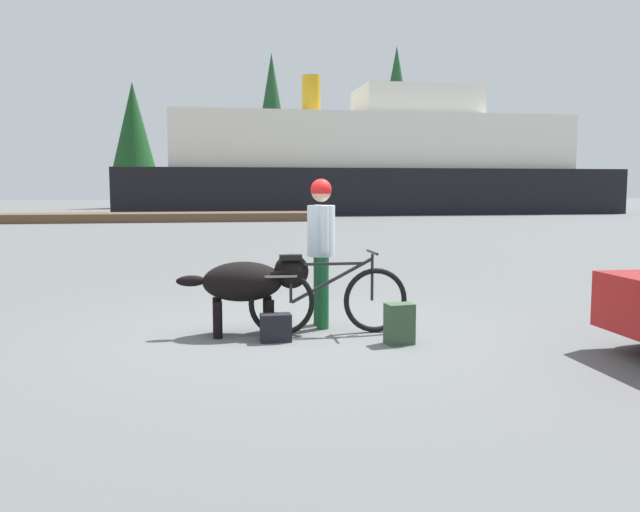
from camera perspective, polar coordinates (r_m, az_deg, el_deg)
name	(u,v)px	position (r m, az deg, el deg)	size (l,w,h in m)	color
ground_plane	(299,333)	(7.49, -1.84, -6.59)	(160.00, 160.00, 0.00)	#595B5B
bicycle	(328,299)	(7.34, 0.69, -3.72)	(1.78, 0.44, 0.92)	black
person_cyclist	(321,238)	(7.66, 0.09, 1.53)	(0.32, 0.53, 1.72)	#19592D
dog	(252,281)	(7.34, -5.84, -2.18)	(1.45, 0.51, 0.89)	black
backpack	(399,324)	(6.98, 6.82, -5.79)	(0.28, 0.20, 0.42)	#334C33
handbag_pannier	(276,328)	(7.06, -3.82, -6.16)	(0.32, 0.18, 0.29)	black
dock_pier	(125,217)	(32.35, -16.39, 3.20)	(19.39, 2.60, 0.40)	brown
ferry_boat	(371,167)	(41.52, 4.35, 7.66)	(29.74, 8.22, 8.27)	black
pine_tree_far_left	(133,126)	(52.56, -15.72, 10.67)	(3.19, 3.19, 9.40)	#4C331E
pine_tree_center	(272,113)	(55.01, -4.15, 12.13)	(3.22, 3.22, 12.32)	#4C331E
pine_tree_far_right	(396,108)	(54.12, 6.55, 12.46)	(3.49, 3.49, 12.62)	#4C331E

